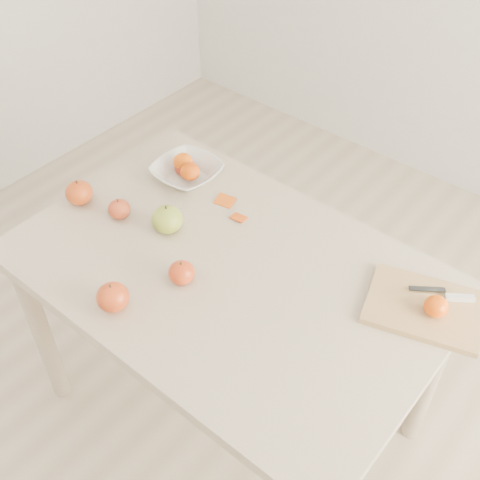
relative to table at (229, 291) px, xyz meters
The scene contains 16 objects.
ground 0.65m from the table, ahead, with size 3.50×3.50×0.00m, color #C6B293.
table is the anchor object (origin of this frame).
cutting_board 0.54m from the table, 23.13° to the left, with size 0.29×0.21×0.02m, color tan.
board_tangerine 0.57m from the table, 20.97° to the left, with size 0.06×0.06×0.05m, color #E04E07.
fruit_bowl 0.45m from the table, 148.91° to the left, with size 0.21×0.21×0.05m, color white.
bowl_tangerine_near 0.48m from the table, 149.46° to the left, with size 0.06×0.06×0.06m, color #DB6407.
bowl_tangerine_far 0.42m from the table, 148.53° to the left, with size 0.06×0.06×0.06m, color red.
orange_peel_a 0.30m from the table, 132.76° to the left, with size 0.06×0.04×0.00m, color #DB570F.
orange_peel_b 0.23m from the table, 122.00° to the left, with size 0.04×0.04×0.00m, color #D64C0F.
paring_knife 0.62m from the table, 27.54° to the left, with size 0.16×0.09×0.01m.
apple_green 0.28m from the table, behind, with size 0.09×0.09×0.08m, color olive.
apple_red_c 0.36m from the table, 114.75° to the right, with size 0.09×0.09×0.08m, color maroon.
apple_red_a 0.47m from the table, 148.94° to the left, with size 0.07×0.07×0.06m, color #9F2416.
apple_red_e 0.19m from the table, 118.55° to the right, with size 0.07×0.07×0.07m, color maroon.
apple_red_b 0.42m from the table, behind, with size 0.07×0.07×0.06m, color maroon.
apple_red_d 0.56m from the table, behind, with size 0.08×0.08×0.08m, color #A21C0C.
Camera 1 is at (0.77, -0.87, 1.96)m, focal length 45.00 mm.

